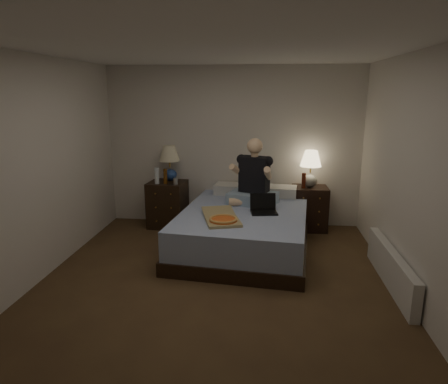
# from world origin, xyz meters

# --- Properties ---
(floor) EXTENTS (4.00, 4.50, 0.00)m
(floor) POSITION_xyz_m (0.00, 0.00, 0.00)
(floor) COLOR brown
(floor) RESTS_ON ground
(ceiling) EXTENTS (4.00, 4.50, 0.00)m
(ceiling) POSITION_xyz_m (0.00, 0.00, 2.50)
(ceiling) COLOR white
(ceiling) RESTS_ON ground
(wall_back) EXTENTS (4.00, 0.00, 2.50)m
(wall_back) POSITION_xyz_m (0.00, 2.25, 1.25)
(wall_back) COLOR silver
(wall_back) RESTS_ON ground
(wall_front) EXTENTS (4.00, 0.00, 2.50)m
(wall_front) POSITION_xyz_m (0.00, -2.25, 1.25)
(wall_front) COLOR silver
(wall_front) RESTS_ON ground
(wall_left) EXTENTS (0.00, 4.50, 2.50)m
(wall_left) POSITION_xyz_m (-2.00, 0.00, 1.25)
(wall_left) COLOR silver
(wall_left) RESTS_ON ground
(wall_right) EXTENTS (0.00, 4.50, 2.50)m
(wall_right) POSITION_xyz_m (2.00, 0.00, 1.25)
(wall_right) COLOR silver
(wall_right) RESTS_ON ground
(bed) EXTENTS (1.86, 2.34, 0.54)m
(bed) POSITION_xyz_m (0.25, 1.14, 0.27)
(bed) COLOR #6180C2
(bed) RESTS_ON floor
(nightstand_left) EXTENTS (0.60, 0.55, 0.73)m
(nightstand_left) POSITION_xyz_m (-1.01, 1.95, 0.36)
(nightstand_left) COLOR black
(nightstand_left) RESTS_ON floor
(nightstand_right) EXTENTS (0.54, 0.49, 0.68)m
(nightstand_right) POSITION_xyz_m (1.22, 2.05, 0.34)
(nightstand_right) COLOR black
(nightstand_right) RESTS_ON floor
(lamp_left) EXTENTS (0.37, 0.37, 0.56)m
(lamp_left) POSITION_xyz_m (-0.98, 2.04, 1.01)
(lamp_left) COLOR navy
(lamp_left) RESTS_ON nightstand_left
(lamp_right) EXTENTS (0.37, 0.37, 0.56)m
(lamp_right) POSITION_xyz_m (1.20, 2.05, 0.96)
(lamp_right) COLOR gray
(lamp_right) RESTS_ON nightstand_right
(water_bottle) EXTENTS (0.07, 0.07, 0.25)m
(water_bottle) POSITION_xyz_m (-1.13, 1.81, 0.85)
(water_bottle) COLOR silver
(water_bottle) RESTS_ON nightstand_left
(soda_can) EXTENTS (0.07, 0.07, 0.10)m
(soda_can) POSITION_xyz_m (-0.84, 1.79, 0.78)
(soda_can) COLOR beige
(soda_can) RESTS_ON nightstand_left
(beer_bottle_left) EXTENTS (0.06, 0.06, 0.23)m
(beer_bottle_left) POSITION_xyz_m (-1.01, 1.84, 0.84)
(beer_bottle_left) COLOR #57310C
(beer_bottle_left) RESTS_ON nightstand_left
(beer_bottle_right) EXTENTS (0.06, 0.06, 0.23)m
(beer_bottle_right) POSITION_xyz_m (1.10, 1.96, 0.80)
(beer_bottle_right) COLOR #511A0B
(beer_bottle_right) RESTS_ON nightstand_right
(person) EXTENTS (0.79, 0.71, 0.93)m
(person) POSITION_xyz_m (0.35, 1.49, 1.01)
(person) COLOR black
(person) RESTS_ON bed
(laptop) EXTENTS (0.38, 0.33, 0.24)m
(laptop) POSITION_xyz_m (0.52, 1.02, 0.66)
(laptop) COLOR black
(laptop) RESTS_ON bed
(pizza_box) EXTENTS (0.60, 0.84, 0.08)m
(pizza_box) POSITION_xyz_m (0.03, 0.56, 0.58)
(pizza_box) COLOR tan
(pizza_box) RESTS_ON bed
(radiator) EXTENTS (0.10, 1.60, 0.40)m
(radiator) POSITION_xyz_m (1.93, 0.22, 0.20)
(radiator) COLOR silver
(radiator) RESTS_ON floor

